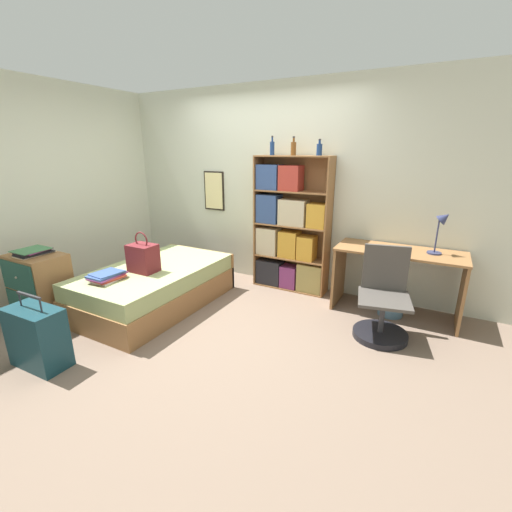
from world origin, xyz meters
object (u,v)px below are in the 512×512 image
at_px(suitcase, 38,337).
at_px(bottle_green, 272,148).
at_px(dresser, 40,286).
at_px(handbag, 143,258).
at_px(desk, 398,269).
at_px(desk_chair, 382,310).
at_px(bed, 156,286).
at_px(magazine_pile_on_dresser, 33,252).
at_px(bottle_clear, 319,149).
at_px(waste_bin, 391,305).
at_px(book_stack_on_bed, 107,276).
at_px(bookcase, 288,232).
at_px(desk_lamp, 442,225).
at_px(bottle_brown, 293,148).

xyz_separation_m(suitcase, bottle_green, (0.90, 2.64, 1.54)).
xyz_separation_m(dresser, bottle_green, (1.81, 2.07, 1.45)).
bearing_deg(suitcase, handbag, 89.53).
relative_size(desk, desk_chair, 1.49).
xyz_separation_m(bed, magazine_pile_on_dresser, (-0.91, -0.82, 0.51)).
distance_m(bed, bottle_clear, 2.50).
xyz_separation_m(suitcase, waste_bin, (2.51, 2.43, -0.14)).
relative_size(book_stack_on_bed, magazine_pile_on_dresser, 1.02).
bearing_deg(suitcase, bookcase, 66.19).
xyz_separation_m(book_stack_on_bed, bottle_clear, (1.63, 1.80, 1.27)).
bearing_deg(magazine_pile_on_dresser, waste_bin, 28.59).
height_order(desk_lamp, waste_bin, desk_lamp).
distance_m(bed, desk, 2.77).
height_order(dresser, desk, desk).
height_order(dresser, bottle_green, bottle_green).
height_order(bed, suitcase, suitcase).
xyz_separation_m(handbag, magazine_pile_on_dresser, (-0.92, -0.65, 0.11)).
bearing_deg(desk_lamp, bookcase, 176.61).
bearing_deg(handbag, bottle_clear, 43.41).
relative_size(bed, dresser, 2.54).
bearing_deg(waste_bin, bookcase, 171.98).
height_order(bottle_green, bottle_brown, bottle_green).
distance_m(suitcase, bottle_green, 3.18).
bearing_deg(bottle_brown, suitcase, -114.15).
bearing_deg(bottle_green, suitcase, -108.87).
height_order(bottle_brown, desk, bottle_brown).
relative_size(magazine_pile_on_dresser, bookcase, 0.21).
relative_size(bookcase, bottle_clear, 9.32).
xyz_separation_m(book_stack_on_bed, desk, (2.65, 1.65, 0.01)).
height_order(handbag, bottle_brown, bottle_brown).
bearing_deg(suitcase, bed, 89.82).
height_order(book_stack_on_bed, bottle_green, bottle_green).
xyz_separation_m(handbag, desk_chair, (2.47, 0.70, -0.36)).
xyz_separation_m(bookcase, desk_lamp, (1.73, -0.10, 0.29)).
height_order(handbag, bottle_clear, bottle_clear).
relative_size(bed, bottle_clear, 9.79).
relative_size(suitcase, desk_chair, 0.74).
xyz_separation_m(handbag, dresser, (-0.92, -0.65, -0.28)).
bearing_deg(desk_lamp, book_stack_on_bed, -150.79).
distance_m(bookcase, waste_bin, 1.51).
xyz_separation_m(book_stack_on_bed, waste_bin, (2.63, 1.59, -0.40)).
height_order(desk_chair, waste_bin, desk_chair).
height_order(bottle_green, bottle_clear, bottle_green).
xyz_separation_m(bottle_green, bottle_clear, (0.61, 0.00, -0.02)).
distance_m(bed, bottle_brown, 2.33).
relative_size(book_stack_on_bed, suitcase, 0.56).
bearing_deg(desk_lamp, suitcase, -138.88).
xyz_separation_m(suitcase, bottle_brown, (1.18, 2.64, 1.53)).
bearing_deg(desk_lamp, desk_chair, -123.94).
relative_size(desk, waste_bin, 4.86).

